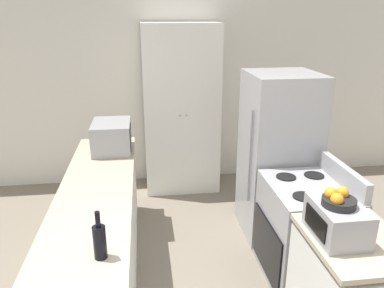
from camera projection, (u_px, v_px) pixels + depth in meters
name	position (u px, v px, depth m)	size (l,w,h in m)	color
wall_back	(176.00, 87.00, 5.01)	(7.00, 0.06, 2.60)	silver
counter_left	(100.00, 237.00, 3.19)	(0.60, 2.62, 0.89)	silver
pantry_cabinet	(181.00, 110.00, 4.79)	(0.95, 0.58, 2.13)	white
stove	(304.00, 232.00, 3.23)	(0.66, 0.78, 1.05)	#9E9EA3
refrigerator	(278.00, 156.00, 3.83)	(0.70, 0.71, 1.70)	#A3A3A8
microwave	(112.00, 137.00, 3.83)	(0.39, 0.50, 0.30)	#939399
wine_bottle	(100.00, 241.00, 2.14)	(0.08, 0.08, 0.30)	black
toaster_oven	(337.00, 221.00, 2.35)	(0.29, 0.40, 0.23)	#939399
fruit_bowl	(338.00, 199.00, 2.29)	(0.21, 0.21, 0.11)	black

